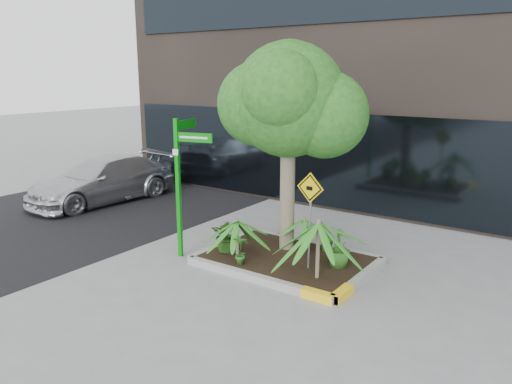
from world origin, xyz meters
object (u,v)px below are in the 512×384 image
Objects in this scene: street_sign_post at (182,173)px; tree at (289,100)px; cattle_sign at (310,204)px; parked_car at (103,180)px.

tree is at bearing 23.68° from street_sign_post.
street_sign_post is at bearing -163.44° from cattle_sign.
cattle_sign reaches higher than parked_car.
street_sign_post is (-1.72, -1.31, -1.45)m from tree.
parked_car is at bearing 174.40° from tree.
cattle_sign is (7.75, -1.42, 0.74)m from parked_car.
street_sign_post reaches higher than parked_car.
tree is at bearing -0.34° from parked_car.
tree is 7.32m from parked_car.
parked_car is 5.58m from street_sign_post.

